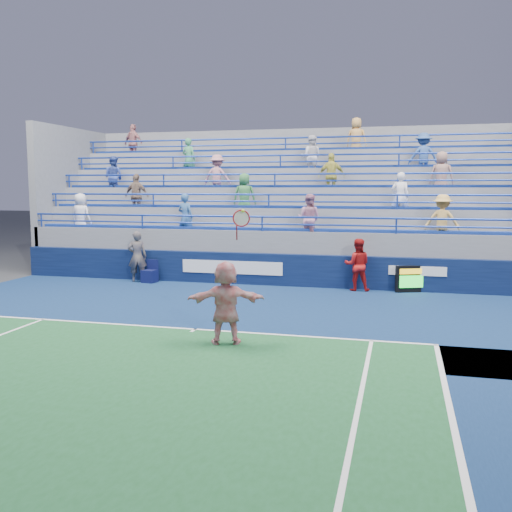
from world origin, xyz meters
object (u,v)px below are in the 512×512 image
(serve_speed_board, at_px, (415,279))
(tennis_player, at_px, (226,302))
(ball_girl, at_px, (357,265))
(judge_chair, at_px, (150,275))
(line_judge, at_px, (137,257))

(serve_speed_board, relative_size, tennis_player, 0.42)
(ball_girl, bearing_deg, tennis_player, 66.85)
(serve_speed_board, height_order, ball_girl, ball_girl)
(ball_girl, bearing_deg, judge_chair, -4.14)
(serve_speed_board, xyz_separation_m, judge_chair, (-9.04, -0.35, -0.18))
(line_judge, bearing_deg, ball_girl, 160.26)
(ball_girl, bearing_deg, line_judge, -4.58)
(serve_speed_board, xyz_separation_m, tennis_player, (-4.05, -7.28, 0.47))
(line_judge, distance_m, ball_girl, 7.72)
(tennis_player, relative_size, line_judge, 1.59)
(tennis_player, xyz_separation_m, ball_girl, (2.25, 7.12, -0.05))
(judge_chair, bearing_deg, serve_speed_board, 2.20)
(judge_chair, distance_m, tennis_player, 8.56)
(ball_girl, bearing_deg, serve_speed_board, 179.34)
(tennis_player, distance_m, ball_girl, 7.47)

